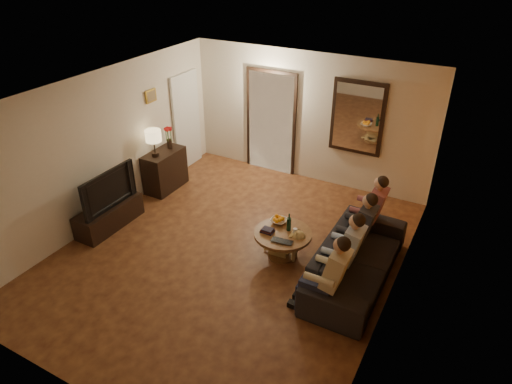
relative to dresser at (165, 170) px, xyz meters
The scene contains 33 objects.
floor 2.59m from the dresser, 28.34° to the right, with size 5.00×6.00×0.01m, color #492013.
ceiling 3.38m from the dresser, 28.34° to the right, with size 5.00×6.00×0.01m, color white.
back_wall 3.01m from the dresser, 38.45° to the left, with size 5.00×0.02×2.60m, color beige.
front_wall 4.86m from the dresser, 61.90° to the right, with size 5.00×0.02×2.60m, color beige.
left_wall 1.53m from the dresser, 101.64° to the right, with size 0.02×6.00×2.60m, color beige.
right_wall 4.99m from the dresser, 14.33° to the right, with size 0.02×6.00×2.60m, color beige.
orange_accent 4.98m from the dresser, 14.36° to the right, with size 0.01×6.00×2.60m, color orange.
kitchen_doorway 2.38m from the dresser, 50.62° to the left, with size 1.00×0.06×2.10m, color #FFE0A5.
door_trim 2.37m from the dresser, 50.46° to the left, with size 1.12×0.04×2.22m, color black.
fridge_glimpse 2.51m from the dresser, 46.18° to the left, with size 0.45×0.03×1.70m, color silver.
mirror_frame 3.85m from the dresser, 28.25° to the left, with size 1.00×0.05×1.40m, color black.
mirror_glass 3.84m from the dresser, 27.84° to the left, with size 0.86×0.02×1.26m, color white.
white_door 1.27m from the dresser, 100.94° to the left, with size 0.06×0.85×2.04m, color white.
framed_art 1.47m from the dresser, 158.52° to the left, with size 0.03×0.28×0.24m, color #B28C33.
art_canvas 1.47m from the dresser, 157.11° to the left, with size 0.01×0.22×0.18m, color brown.
dresser is the anchor object (origin of this frame).
table_lamp 0.70m from the dresser, 90.00° to the right, with size 0.30×0.30×0.54m, color beige, non-canonical shape.
flower_vase 0.65m from the dresser, 90.00° to the left, with size 0.14×0.14×0.44m, color #B01214, non-canonical shape.
tv_stand 1.58m from the dresser, 90.00° to the right, with size 0.45×1.26×0.42m, color black.
tv 1.61m from the dresser, 90.00° to the right, with size 0.15×1.16×0.67m, color black.
sofa 4.29m from the dresser, 11.72° to the right, with size 0.92×2.34×0.68m, color black.
person_a 4.47m from the dresser, 23.36° to the right, with size 0.60×0.40×1.20m, color tan, non-canonical shape.
person_b 4.27m from the dresser, 15.94° to the right, with size 0.60×0.40×1.20m, color tan, non-canonical shape.
person_c 4.15m from the dresser, ahead, with size 0.60×0.40×1.20m, color tan, non-canonical shape.
person_d 4.11m from the dresser, ahead, with size 0.60×0.40×1.20m, color tan, non-canonical shape.
dog 3.19m from the dresser, 16.31° to the right, with size 0.56×0.24×0.56m, color tan, non-canonical shape.
coffee_table 3.16m from the dresser, 16.66° to the right, with size 0.90×0.90×0.45m, color brown.
bowl 2.92m from the dresser, 13.53° to the right, with size 0.26×0.26×0.06m, color white.
oranges 2.93m from the dresser, 13.53° to the right, with size 0.20×0.20×0.08m, color orange, non-canonical shape.
wine_bottle 3.18m from the dresser, 14.67° to the right, with size 0.07×0.07×0.31m, color black, non-canonical shape.
wine_glass 3.31m from the dresser, 14.93° to the right, with size 0.06×0.06×0.10m, color silver.
book_stack 2.98m from the dresser, 19.72° to the right, with size 0.20×0.15×0.07m, color black, non-canonical shape.
laptop 3.34m from the dresser, 20.77° to the right, with size 0.33×0.21×0.03m, color black.
Camera 1 is at (3.18, -5.00, 4.49)m, focal length 32.00 mm.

